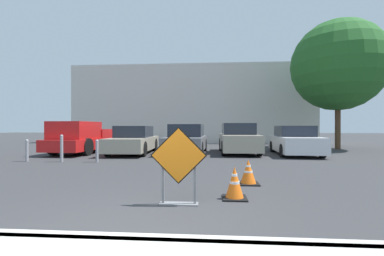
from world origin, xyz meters
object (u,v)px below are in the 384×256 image
at_px(traffic_cone_nearest, 235,183).
at_px(parked_car_third, 238,139).
at_px(bollard_nearest, 97,150).
at_px(traffic_cone_second, 248,172).
at_px(parked_car_nearest, 134,141).
at_px(bollard_second, 62,147).
at_px(bollard_third, 27,150).
at_px(parked_car_second, 186,140).
at_px(road_closed_sign, 179,163).
at_px(parked_car_fourth, 295,141).
at_px(pickup_truck, 85,139).

xyz_separation_m(traffic_cone_nearest, parked_car_third, (0.99, 8.67, 0.43)).
distance_m(parked_car_third, bollard_nearest, 7.04).
distance_m(traffic_cone_second, parked_car_nearest, 8.41).
relative_size(parked_car_nearest, bollard_nearest, 5.35).
height_order(traffic_cone_second, bollard_second, bollard_second).
bearing_deg(bollard_third, bollard_nearest, 0.00).
relative_size(traffic_cone_nearest, parked_car_second, 0.14).
height_order(road_closed_sign, traffic_cone_second, road_closed_sign).
xyz_separation_m(traffic_cone_second, bollard_second, (-6.71, 3.45, 0.28)).
xyz_separation_m(road_closed_sign, parked_car_third, (2.00, 9.14, -0.01)).
bearing_deg(parked_car_third, bollard_nearest, 33.75).
bearing_deg(traffic_cone_second, traffic_cone_nearest, -109.07).
height_order(parked_car_second, parked_car_fourth, parked_car_second).
bearing_deg(parked_car_third, pickup_truck, 2.54).
relative_size(traffic_cone_second, bollard_third, 0.67).
relative_size(traffic_cone_nearest, bollard_third, 0.70).
distance_m(traffic_cone_nearest, bollard_second, 7.85).
distance_m(road_closed_sign, parked_car_fourth, 9.79).
bearing_deg(pickup_truck, parked_car_nearest, 179.52).
bearing_deg(traffic_cone_nearest, bollard_nearest, 135.72).
bearing_deg(traffic_cone_nearest, road_closed_sign, -154.71).
xyz_separation_m(road_closed_sign, parked_car_nearest, (-3.41, 8.61, -0.08)).
bearing_deg(parked_car_nearest, road_closed_sign, 109.47).
xyz_separation_m(road_closed_sign, parked_car_fourth, (4.70, 8.58, -0.08)).
bearing_deg(road_closed_sign, parked_car_fourth, 61.29).
relative_size(traffic_cone_second, bollard_second, 0.55).
bearing_deg(road_closed_sign, pickup_truck, 125.07).
relative_size(parked_car_nearest, parked_car_third, 1.08).
bearing_deg(bollard_second, pickup_truck, 103.82).
xyz_separation_m(parked_car_second, bollard_second, (-4.55, -3.72, -0.13)).
height_order(parked_car_nearest, bollard_nearest, parked_car_nearest).
bearing_deg(bollard_second, road_closed_sign, -44.65).
distance_m(traffic_cone_second, parked_car_second, 7.49).
relative_size(road_closed_sign, traffic_cone_nearest, 2.23).
bearing_deg(bollard_second, parked_car_second, 39.22).
relative_size(pickup_truck, bollard_third, 6.38).
distance_m(parked_car_second, parked_car_third, 2.71).
bearing_deg(road_closed_sign, bollard_second, 135.35).
height_order(pickup_truck, bollard_nearest, pickup_truck).
xyz_separation_m(parked_car_fourth, bollard_nearest, (-8.54, -3.39, -0.19)).
relative_size(road_closed_sign, parked_car_fourth, 0.33).
distance_m(parked_car_third, parked_car_fourth, 2.76).
relative_size(road_closed_sign, parked_car_nearest, 0.29).
height_order(traffic_cone_nearest, bollard_second, bollard_second).
xyz_separation_m(pickup_truck, bollard_nearest, (2.30, -3.54, -0.28)).
relative_size(traffic_cone_second, pickup_truck, 0.11).
distance_m(pickup_truck, parked_car_third, 8.14).
xyz_separation_m(traffic_cone_nearest, bollard_second, (-6.27, 4.72, 0.26)).
relative_size(pickup_truck, bollard_second, 5.23).
distance_m(traffic_cone_nearest, parked_car_third, 8.73).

